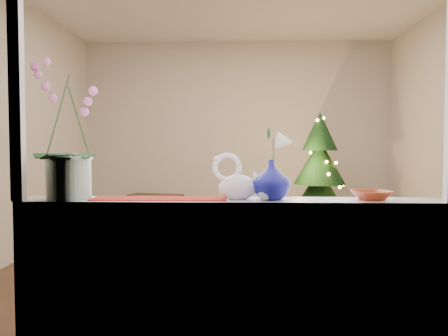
{
  "coord_description": "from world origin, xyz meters",
  "views": [
    {
      "loc": [
        0.04,
        -4.95,
        1.22
      ],
      "look_at": [
        -0.07,
        -1.4,
        1.03
      ],
      "focal_mm": 40.0,
      "sensor_mm": 36.0,
      "label": 1
    }
  ],
  "objects_px": {
    "amber_dish": "(371,196)",
    "paperweight": "(265,193)",
    "orchid_pot": "(68,129)",
    "xmas_tree": "(320,174)",
    "swan": "(238,178)",
    "blue_vase": "(271,177)",
    "side_table": "(155,214)"
  },
  "relations": [
    {
      "from": "swan",
      "to": "xmas_tree",
      "type": "distance_m",
      "value": 4.04
    },
    {
      "from": "orchid_pot",
      "to": "amber_dish",
      "type": "bearing_deg",
      "value": 0.47
    },
    {
      "from": "swan",
      "to": "blue_vase",
      "type": "xyz_separation_m",
      "value": [
        0.17,
        0.0,
        0.0
      ]
    },
    {
      "from": "blue_vase",
      "to": "paperweight",
      "type": "xyz_separation_m",
      "value": [
        -0.03,
        -0.04,
        -0.08
      ]
    },
    {
      "from": "orchid_pot",
      "to": "swan",
      "type": "bearing_deg",
      "value": 0.74
    },
    {
      "from": "side_table",
      "to": "paperweight",
      "type": "bearing_deg",
      "value": -58.68
    },
    {
      "from": "swan",
      "to": "amber_dish",
      "type": "bearing_deg",
      "value": -8.2
    },
    {
      "from": "paperweight",
      "to": "xmas_tree",
      "type": "bearing_deg",
      "value": 77.12
    },
    {
      "from": "swan",
      "to": "blue_vase",
      "type": "bearing_deg",
      "value": -7.94
    },
    {
      "from": "paperweight",
      "to": "xmas_tree",
      "type": "distance_m",
      "value": 4.04
    },
    {
      "from": "swan",
      "to": "blue_vase",
      "type": "distance_m",
      "value": 0.17
    },
    {
      "from": "amber_dish",
      "to": "side_table",
      "type": "distance_m",
      "value": 4.42
    },
    {
      "from": "swan",
      "to": "side_table",
      "type": "bearing_deg",
      "value": 97.34
    },
    {
      "from": "amber_dish",
      "to": "paperweight",
      "type": "bearing_deg",
      "value": -175.48
    },
    {
      "from": "amber_dish",
      "to": "side_table",
      "type": "height_order",
      "value": "amber_dish"
    },
    {
      "from": "amber_dish",
      "to": "xmas_tree",
      "type": "height_order",
      "value": "xmas_tree"
    },
    {
      "from": "swan",
      "to": "paperweight",
      "type": "xyz_separation_m",
      "value": [
        0.14,
        -0.04,
        -0.08
      ]
    },
    {
      "from": "amber_dish",
      "to": "swan",
      "type": "bearing_deg",
      "value": -179.86
    },
    {
      "from": "swan",
      "to": "xmas_tree",
      "type": "relative_size",
      "value": 0.17
    },
    {
      "from": "orchid_pot",
      "to": "side_table",
      "type": "height_order",
      "value": "orchid_pot"
    },
    {
      "from": "swan",
      "to": "amber_dish",
      "type": "relative_size",
      "value": 1.61
    },
    {
      "from": "paperweight",
      "to": "amber_dish",
      "type": "distance_m",
      "value": 0.55
    },
    {
      "from": "blue_vase",
      "to": "amber_dish",
      "type": "xyz_separation_m",
      "value": [
        0.51,
        0.0,
        -0.1
      ]
    },
    {
      "from": "blue_vase",
      "to": "side_table",
      "type": "height_order",
      "value": "blue_vase"
    },
    {
      "from": "blue_vase",
      "to": "amber_dish",
      "type": "bearing_deg",
      "value": 0.05
    },
    {
      "from": "swan",
      "to": "paperweight",
      "type": "distance_m",
      "value": 0.16
    },
    {
      "from": "blue_vase",
      "to": "amber_dish",
      "type": "distance_m",
      "value": 0.52
    },
    {
      "from": "swan",
      "to": "xmas_tree",
      "type": "height_order",
      "value": "xmas_tree"
    },
    {
      "from": "blue_vase",
      "to": "xmas_tree",
      "type": "xyz_separation_m",
      "value": [
        0.87,
        3.89,
        -0.24
      ]
    },
    {
      "from": "amber_dish",
      "to": "blue_vase",
      "type": "bearing_deg",
      "value": -179.95
    },
    {
      "from": "orchid_pot",
      "to": "blue_vase",
      "type": "xyz_separation_m",
      "value": [
        1.05,
        0.01,
        -0.25
      ]
    },
    {
      "from": "paperweight",
      "to": "xmas_tree",
      "type": "xyz_separation_m",
      "value": [
        0.9,
        3.93,
        -0.16
      ]
    }
  ]
}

